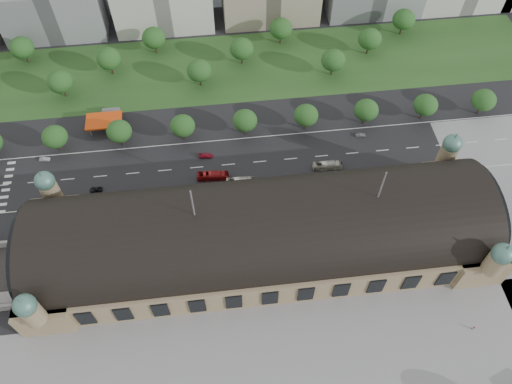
{
  "coord_description": "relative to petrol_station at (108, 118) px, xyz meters",
  "views": [
    {
      "loc": [
        -11.37,
        -80.64,
        148.21
      ],
      "look_at": [
        -0.23,
        14.18,
        14.0
      ],
      "focal_mm": 35.0,
      "sensor_mm": 36.0,
      "label": 1
    }
  ],
  "objects": [
    {
      "name": "ground",
      "position": [
        53.91,
        -65.28,
        -2.95
      ],
      "size": [
        900.0,
        900.0,
        0.0
      ],
      "primitive_type": "plane",
      "color": "black",
      "rests_on": "ground"
    },
    {
      "name": "station",
      "position": [
        53.91,
        -65.28,
        7.33
      ],
      "size": [
        150.0,
        48.4,
        44.3
      ],
      "color": "#937B5B",
      "rests_on": "ground"
    },
    {
      "name": "plaza_south",
      "position": [
        63.91,
        -109.28,
        -2.95
      ],
      "size": [
        190.0,
        48.0,
        0.12
      ],
      "primitive_type": "cube",
      "color": "gray",
      "rests_on": "ground"
    },
    {
      "name": "road_slab",
      "position": [
        33.91,
        -27.28,
        -2.95
      ],
      "size": [
        260.0,
        26.0,
        0.1
      ],
      "primitive_type": "cube",
      "color": "black",
      "rests_on": "ground"
    },
    {
      "name": "grass_belt",
      "position": [
        38.91,
        27.72,
        -2.95
      ],
      "size": [
        300.0,
        45.0,
        0.1
      ],
      "primitive_type": "cube",
      "color": "#22441B",
      "rests_on": "ground"
    },
    {
      "name": "petrol_station",
      "position": [
        0.0,
        0.0,
        0.0
      ],
      "size": [
        14.0,
        13.0,
        5.05
      ],
      "color": "#D43F0C",
      "rests_on": "ground"
    },
    {
      "name": "office_2",
      "position": [
        -26.09,
        67.72,
        9.05
      ],
      "size": [
        45.0,
        32.0,
        24.0
      ],
      "primitive_type": "cube",
      "color": "gray",
      "rests_on": "ground"
    },
    {
      "name": "tree_row_2",
      "position": [
        -18.09,
        -12.28,
        4.48
      ],
      "size": [
        9.6,
        9.6,
        11.52
      ],
      "color": "#2D2116",
      "rests_on": "ground"
    },
    {
      "name": "tree_row_3",
      "position": [
        5.91,
        -12.28,
        4.48
      ],
      "size": [
        9.6,
        9.6,
        11.52
      ],
      "color": "#2D2116",
      "rests_on": "ground"
    },
    {
      "name": "tree_row_4",
      "position": [
        29.91,
        -12.28,
        4.48
      ],
      "size": [
        9.6,
        9.6,
        11.52
      ],
      "color": "#2D2116",
      "rests_on": "ground"
    },
    {
      "name": "tree_row_5",
      "position": [
        53.91,
        -12.28,
        4.48
      ],
      "size": [
        9.6,
        9.6,
        11.52
      ],
      "color": "#2D2116",
      "rests_on": "ground"
    },
    {
      "name": "tree_row_6",
      "position": [
        77.91,
        -12.28,
        4.48
      ],
      "size": [
        9.6,
        9.6,
        11.52
      ],
      "color": "#2D2116",
      "rests_on": "ground"
    },
    {
      "name": "tree_row_7",
      "position": [
        101.91,
        -12.28,
        4.48
      ],
      "size": [
        9.6,
        9.6,
        11.52
      ],
      "color": "#2D2116",
      "rests_on": "ground"
    },
    {
      "name": "tree_row_8",
      "position": [
        125.91,
        -12.28,
        4.48
      ],
      "size": [
        9.6,
        9.6,
        11.52
      ],
      "color": "#2D2116",
      "rests_on": "ground"
    },
    {
      "name": "tree_row_9",
      "position": [
        149.91,
        -12.28,
        4.48
      ],
      "size": [
        9.6,
        9.6,
        11.52
      ],
      "color": "#2D2116",
      "rests_on": "ground"
    },
    {
      "name": "tree_belt_2",
      "position": [
        -38.09,
        41.72,
        5.1
      ],
      "size": [
        10.4,
        10.4,
        12.48
      ],
      "color": "#2D2116",
      "rests_on": "ground"
    },
    {
      "name": "tree_belt_3",
      "position": [
        -19.09,
        17.72,
        5.1
      ],
      "size": [
        10.4,
        10.4,
        12.48
      ],
      "color": "#2D2116",
      "rests_on": "ground"
    },
    {
      "name": "tree_belt_4",
      "position": [
        -0.09,
        29.72,
        5.1
      ],
      "size": [
        10.4,
        10.4,
        12.48
      ],
      "color": "#2D2116",
      "rests_on": "ground"
    },
    {
      "name": "tree_belt_5",
      "position": [
        18.91,
        41.72,
        5.1
      ],
      "size": [
        10.4,
        10.4,
        12.48
      ],
      "color": "#2D2116",
      "rests_on": "ground"
    },
    {
      "name": "tree_belt_6",
      "position": [
        37.91,
        17.72,
        5.1
      ],
      "size": [
        10.4,
        10.4,
        12.48
      ],
      "color": "#2D2116",
      "rests_on": "ground"
    },
    {
      "name": "tree_belt_7",
      "position": [
        56.91,
        29.72,
        5.1
      ],
      "size": [
        10.4,
        10.4,
        12.48
      ],
      "color": "#2D2116",
      "rests_on": "ground"
    },
    {
      "name": "tree_belt_8",
      "position": [
        75.91,
        41.72,
        5.1
      ],
      "size": [
        10.4,
        10.4,
        12.48
      ],
      "color": "#2D2116",
      "rests_on": "ground"
    },
    {
      "name": "tree_belt_9",
      "position": [
        94.91,
        17.72,
        5.1
      ],
      "size": [
        10.4,
        10.4,
        12.48
      ],
      "color": "#2D2116",
      "rests_on": "ground"
    },
    {
      "name": "tree_belt_10",
      "position": [
        113.91,
        29.72,
        5.1
      ],
      "size": [
        10.4,
        10.4,
        12.48
      ],
      "color": "#2D2116",
      "rests_on": "ground"
    },
    {
      "name": "tree_belt_11",
      "position": [
        132.91,
        41.72,
        5.1
      ],
      "size": [
        10.4,
        10.4,
        12.48
      ],
      "color": "#2D2116",
      "rests_on": "ground"
    },
    {
      "name": "traffic_car_1",
      "position": [
        -23.54,
        -16.93,
        -2.3
      ],
      "size": [
        4.08,
        1.79,
        1.3
      ],
      "primitive_type": "imported",
      "rotation": [
        0.0,
        0.0,
        1.46
      ],
      "color": "#989DA1",
      "rests_on": "ground"
    },
    {
      "name": "traffic_car_2",
      "position": [
        -3.15,
        -33.7,
        -2.31
      ],
      "size": [
        4.6,
        2.15,
        1.27
      ],
      "primitive_type": "imported",
      "rotation": [
        0.0,
        0.0,
        -1.58
      ],
      "color": "black",
      "rests_on": "ground"
    },
    {
      "name": "traffic_car_3",
      "position": [
        37.69,
        -22.48,
        -2.17
      ],
      "size": [
        5.54,
        2.65,
        1.56
      ],
      "primitive_type": "imported",
      "rotation": [
        0.0,
        0.0,
        1.48
      ],
      "color": "maroon",
      "rests_on": "ground"
    },
    {
      "name": "traffic_car_4",
      "position": [
        74.58,
        -37.92,
        -2.3
      ],
      "size": [
        3.9,
        1.73,
        1.3
      ],
      "primitive_type": "imported",
      "rotation": [
        0.0,
        0.0,
        -1.52
      ],
      "color": "#211C4F",
      "rests_on": "ground"
    },
    {
      "name": "traffic_car_5",
      "position": [
        99.16,
        -19.08,
        -2.31
      ],
      "size": [
        3.97,
        1.61,
        1.28
      ],
      "primitive_type": "imported",
      "rotation": [
        0.0,
        0.0,
        1.5
      ],
      "color": "#54585C",
      "rests_on": "ground"
    },
    {
      "name": "traffic_car_6",
      "position": [
        129.8,
        -33.98,
        -2.27
      ],
      "size": [
        5.0,
        2.5,
        1.36
      ],
      "primitive_type": "imported",
      "rotation": [
        0.0,
        0.0,
        -1.62
      ],
      "color": "silver",
      "rests_on": "ground"
    },
    {
      "name": "parked_car_0",
      "position": [
        -26.09,
        -41.32,
        -2.31
      ],
      "size": [
        3.94,
        3.41,
        1.28
      ],
      "primitive_type": "imported",
      "rotation": [
        0.0,
        0.0,
        -0.93
      ],
      "color": "black",
      "rests_on": "ground"
    },
    {
      "name": "parked_car_1",
      "position": [
        -24.29,
        -40.28,
        -2.24
      ],
      "size": [
        5.53,
        4.88,
        1.42
      ],
      "primitive_type": "imported",
      "rotation": [
        0.0,
        0.0,
        -0.95
      ],
      "color": "maroon",
      "rests_on": "ground"
    },
    {
      "name": "parked_car_2",
      "position": [
        -9.36,
        -44.28,
        -2.23
      ],
      "size": [
        5.13,
        4.66,
        1.44
      ],
      "primitive_type": "imported",
      "rotation": [
        0.0,
        0.0,
        -0.9
      ],
      "color": "#192446",
      "rests_on": "ground"
    },
    {
      "name": "parked_car_3",
      "position": [
        4.68,
        -40.28,
        -2.19
      ],
      "size": [
        4.64,
        4.11,
        1.52
      ],
      "primitive_type": "imported",
      "rotation": [
        0.0,
        0.0,
        -0.93
      ],
      "color": "#53535A",
      "rests_on": "ground"
    },
    {
      "name": "parked_car_4",
      "position": [
        11.88,
        -40.28,
        -2.18
      ],
      "size": [
        4.87,
        3.82,
        1.55
      ],
      "primitive_type": "imported",
      "rotation": [
        0.0,
        0.0,
        -1.03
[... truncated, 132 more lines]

